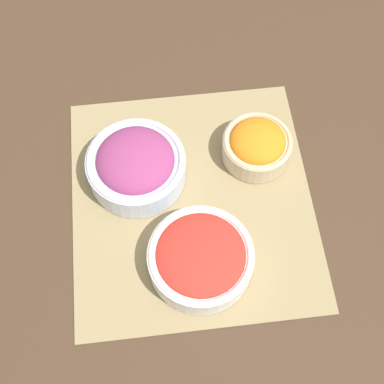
# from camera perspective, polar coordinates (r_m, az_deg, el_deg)

# --- Properties ---
(ground_plane) EXTENTS (3.00, 3.00, 0.00)m
(ground_plane) POSITION_cam_1_polar(r_m,az_deg,el_deg) (0.95, 0.00, -0.92)
(ground_plane) COLOR #422D1E
(placemat) EXTENTS (0.46, 0.42, 0.00)m
(placemat) POSITION_cam_1_polar(r_m,az_deg,el_deg) (0.95, 0.00, -0.87)
(placemat) COLOR #937F56
(placemat) RESTS_ON ground_plane
(onion_bowl) EXTENTS (0.17, 0.17, 0.08)m
(onion_bowl) POSITION_cam_1_polar(r_m,az_deg,el_deg) (0.94, -6.00, 2.95)
(onion_bowl) COLOR silver
(onion_bowl) RESTS_ON placemat
(carrot_bowl) EXTENTS (0.12, 0.12, 0.07)m
(carrot_bowl) POSITION_cam_1_polar(r_m,az_deg,el_deg) (0.97, 6.95, 5.02)
(carrot_bowl) COLOR #C6B28E
(carrot_bowl) RESTS_ON placemat
(tomato_bowl) EXTENTS (0.17, 0.17, 0.06)m
(tomato_bowl) POSITION_cam_1_polar(r_m,az_deg,el_deg) (0.87, 1.25, -6.97)
(tomato_bowl) COLOR white
(tomato_bowl) RESTS_ON placemat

